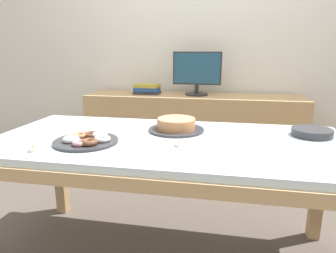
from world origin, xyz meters
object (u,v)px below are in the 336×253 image
book_stack (147,89)px  plate_stack (312,132)px  tealight_left_edge (33,149)px  pastry_platter (86,140)px  tealight_near_front (179,144)px  computer_monitor (197,74)px  cake_chocolate_round (176,125)px

book_stack → plate_stack: size_ratio=1.17×
book_stack → tealight_left_edge: size_ratio=6.13×
pastry_platter → tealight_near_front: bearing=3.5°
computer_monitor → tealight_near_front: computer_monitor is taller
computer_monitor → cake_chocolate_round: 1.05m
cake_chocolate_round → tealight_left_edge: cake_chocolate_round is taller
plate_stack → book_stack: bearing=139.4°
cake_chocolate_round → tealight_left_edge: size_ratio=7.90×
pastry_platter → tealight_left_edge: bearing=-137.2°
tealight_left_edge → book_stack: bearing=84.7°
tealight_left_edge → plate_stack: bearing=21.2°
cake_chocolate_round → pastry_platter: size_ratio=1.00×
computer_monitor → cake_chocolate_round: computer_monitor is taller
tealight_near_front → tealight_left_edge: 0.67m
cake_chocolate_round → tealight_left_edge: (-0.58, -0.48, -0.02)m
book_stack → pastry_platter: size_ratio=0.77×
computer_monitor → pastry_platter: bearing=-107.1°
computer_monitor → book_stack: size_ratio=1.73×
tealight_near_front → tealight_left_edge: (-0.64, -0.19, 0.00)m
book_stack → plate_stack: (1.17, -1.00, -0.08)m
computer_monitor → tealight_left_edge: computer_monitor is taller
computer_monitor → book_stack: 0.48m
book_stack → tealight_near_front: bearing=-69.3°
plate_stack → pastry_platter: bearing=-163.2°
computer_monitor → plate_stack: size_ratio=2.02×
book_stack → tealight_left_edge: bearing=-95.3°
plate_stack → tealight_near_front: (-0.67, -0.31, -0.01)m
book_stack → cake_chocolate_round: (0.44, -1.03, -0.07)m
cake_chocolate_round → computer_monitor: bearing=89.2°
tealight_near_front → tealight_left_edge: size_ratio=1.00×
book_stack → plate_stack: bearing=-40.6°
tealight_near_front → book_stack: bearing=110.7°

